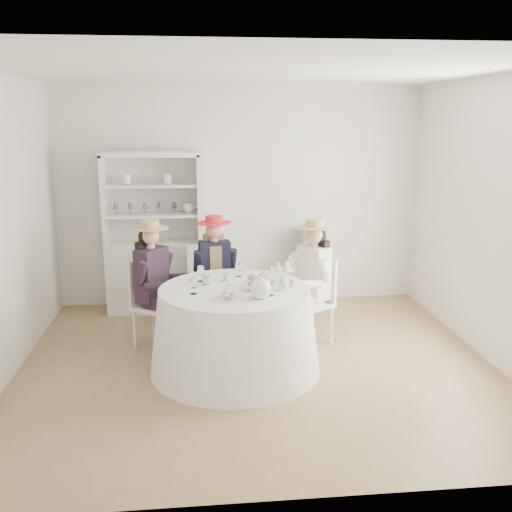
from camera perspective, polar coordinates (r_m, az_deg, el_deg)
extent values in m
plane|color=olive|center=(5.57, 0.11, -10.81)|extent=(4.50, 4.50, 0.00)
plane|color=white|center=(5.08, 0.12, 18.11)|extent=(4.50, 4.50, 0.00)
plane|color=silver|center=(7.12, -1.58, 5.95)|extent=(4.50, 0.00, 4.50)
plane|color=silver|center=(3.23, 3.84, -3.59)|extent=(4.50, 0.00, 4.50)
plane|color=silver|center=(5.83, 22.71, 3.17)|extent=(0.00, 4.50, 4.50)
cone|color=white|center=(5.34, -2.13, -7.42)|extent=(1.58, 1.58, 0.77)
cylinder|color=white|center=(5.21, -2.16, -3.34)|extent=(1.38, 1.38, 0.02)
cube|color=silver|center=(7.06, -10.02, -1.99)|extent=(1.19, 0.60, 0.85)
cube|color=silver|center=(7.05, -10.23, 5.85)|extent=(1.13, 0.21, 1.04)
cube|color=silver|center=(6.81, -10.53, 9.98)|extent=(1.19, 0.60, 0.06)
cube|color=silver|center=(6.93, -14.90, 5.48)|extent=(0.10, 0.43, 1.04)
cube|color=silver|center=(6.85, -5.74, 5.77)|extent=(0.10, 0.43, 1.04)
cube|color=silver|center=(6.89, -10.28, 4.08)|extent=(1.11, 0.54, 0.03)
cube|color=silver|center=(6.85, -10.40, 6.97)|extent=(1.11, 0.54, 0.03)
sphere|color=white|center=(6.86, -6.74, 4.80)|extent=(0.13, 0.13, 0.13)
cube|color=silver|center=(7.20, 5.15, -2.35)|extent=(0.54, 0.54, 0.65)
cylinder|color=black|center=(7.08, 5.23, 1.47)|extent=(0.39, 0.39, 0.33)
cube|color=silver|center=(5.95, -10.09, -5.02)|extent=(0.52, 0.52, 0.04)
cylinder|color=silver|center=(5.83, -9.80, -7.67)|extent=(0.03, 0.03, 0.41)
cylinder|color=silver|center=(6.05, -8.00, -6.81)|extent=(0.03, 0.03, 0.41)
cylinder|color=silver|center=(6.01, -12.03, -7.10)|extent=(0.03, 0.03, 0.41)
cylinder|color=silver|center=(6.22, -10.20, -6.29)|extent=(0.03, 0.03, 0.41)
cube|color=silver|center=(5.98, -11.44, -2.46)|extent=(0.23, 0.30, 0.47)
cube|color=black|center=(5.87, -10.37, -1.79)|extent=(0.35, 0.38, 0.54)
cube|color=black|center=(5.80, -9.80, -4.74)|extent=(0.33, 0.28, 0.11)
cylinder|color=black|center=(5.82, -8.68, -7.57)|extent=(0.09, 0.09, 0.43)
cylinder|color=black|center=(5.68, -11.36, -1.65)|extent=(0.18, 0.16, 0.26)
cube|color=black|center=(5.92, -8.77, -4.30)|extent=(0.33, 0.28, 0.11)
cylinder|color=black|center=(5.94, -7.67, -7.08)|extent=(0.09, 0.09, 0.43)
cylinder|color=black|center=(5.97, -8.94, -0.81)|extent=(0.18, 0.16, 0.26)
cylinder|color=#D8A889|center=(5.80, -10.50, 0.97)|extent=(0.08, 0.08, 0.07)
sphere|color=#D8A889|center=(5.77, -10.54, 1.96)|extent=(0.18, 0.18, 0.18)
sphere|color=black|center=(5.80, -10.85, 1.86)|extent=(0.18, 0.18, 0.18)
cube|color=black|center=(5.87, -11.00, -0.20)|extent=(0.19, 0.23, 0.35)
cylinder|color=tan|center=(5.76, -10.58, 2.78)|extent=(0.37, 0.37, 0.01)
cylinder|color=tan|center=(5.75, -10.59, 3.14)|extent=(0.19, 0.19, 0.07)
cube|color=silver|center=(6.27, -4.08, -3.94)|extent=(0.41, 0.41, 0.04)
cylinder|color=silver|center=(6.18, -5.16, -6.29)|extent=(0.03, 0.03, 0.40)
cylinder|color=silver|center=(6.23, -2.48, -6.10)|extent=(0.03, 0.03, 0.40)
cylinder|color=silver|center=(6.46, -5.54, -5.42)|extent=(0.03, 0.03, 0.40)
cylinder|color=silver|center=(6.50, -2.98, -5.24)|extent=(0.03, 0.03, 0.40)
cube|color=silver|center=(6.36, -4.36, -1.38)|extent=(0.35, 0.07, 0.46)
cube|color=black|center=(6.20, -4.16, -0.91)|extent=(0.35, 0.22, 0.53)
cube|color=tan|center=(6.20, -4.16, -0.91)|extent=(0.15, 0.22, 0.46)
cube|color=black|center=(6.14, -4.68, -3.64)|extent=(0.16, 0.32, 0.11)
cylinder|color=black|center=(6.10, -4.44, -6.45)|extent=(0.09, 0.09, 0.42)
cylinder|color=black|center=(6.12, -5.86, -0.51)|extent=(0.10, 0.17, 0.25)
cube|color=black|center=(6.16, -3.16, -3.54)|extent=(0.16, 0.32, 0.11)
cylinder|color=black|center=(6.13, -2.91, -6.34)|extent=(0.09, 0.09, 0.42)
cylinder|color=black|center=(6.18, -2.38, -0.31)|extent=(0.10, 0.17, 0.25)
cylinder|color=#D8A889|center=(6.13, -4.20, 1.66)|extent=(0.08, 0.08, 0.07)
sphere|color=#D8A889|center=(6.11, -4.22, 2.58)|extent=(0.17, 0.17, 0.17)
sphere|color=tan|center=(6.16, -4.28, 2.53)|extent=(0.17, 0.17, 0.17)
cube|color=tan|center=(6.23, -4.29, 0.64)|extent=(0.23, 0.10, 0.35)
cylinder|color=red|center=(6.10, -4.23, 3.34)|extent=(0.37, 0.37, 0.01)
cylinder|color=red|center=(6.09, -4.24, 3.68)|extent=(0.18, 0.18, 0.07)
cube|color=silver|center=(5.97, 5.59, -4.82)|extent=(0.51, 0.51, 0.04)
cylinder|color=silver|center=(6.06, 3.55, -6.66)|extent=(0.03, 0.03, 0.41)
cylinder|color=silver|center=(5.85, 5.44, -7.46)|extent=(0.03, 0.03, 0.41)
cylinder|color=silver|center=(6.24, 5.65, -6.08)|extent=(0.03, 0.03, 0.41)
cylinder|color=silver|center=(6.04, 7.55, -6.82)|extent=(0.03, 0.03, 0.41)
cube|color=silver|center=(6.01, 6.83, -2.24)|extent=(0.20, 0.32, 0.46)
cube|color=white|center=(5.89, 5.80, -1.61)|extent=(0.33, 0.38, 0.54)
cube|color=white|center=(5.94, 4.27, -4.15)|extent=(0.33, 0.27, 0.11)
cylinder|color=white|center=(5.95, 3.26, -6.94)|extent=(0.09, 0.09, 0.43)
cylinder|color=white|center=(5.98, 4.32, -0.68)|extent=(0.18, 0.15, 0.26)
cube|color=white|center=(5.82, 5.34, -4.55)|extent=(0.33, 0.27, 0.11)
cylinder|color=white|center=(5.83, 4.32, -7.40)|extent=(0.09, 0.09, 0.43)
cylinder|color=white|center=(5.71, 6.84, -1.45)|extent=(0.18, 0.15, 0.26)
cylinder|color=#D8A889|center=(5.82, 5.87, 1.12)|extent=(0.08, 0.08, 0.07)
sphere|color=#D8A889|center=(5.80, 5.90, 2.11)|extent=(0.18, 0.18, 0.18)
sphere|color=black|center=(5.83, 6.20, 2.02)|extent=(0.18, 0.18, 0.18)
cube|color=black|center=(5.90, 6.38, -0.02)|extent=(0.18, 0.23, 0.35)
cylinder|color=tan|center=(5.78, 5.92, 2.92)|extent=(0.37, 0.37, 0.01)
cylinder|color=tan|center=(5.77, 5.93, 3.29)|extent=(0.19, 0.19, 0.07)
cube|color=silver|center=(6.63, -8.42, -2.86)|extent=(0.40, 0.40, 0.04)
cylinder|color=silver|center=(6.85, -7.05, -4.24)|extent=(0.03, 0.03, 0.43)
cylinder|color=silver|center=(6.85, -9.64, -4.32)|extent=(0.03, 0.03, 0.43)
cylinder|color=silver|center=(6.55, -7.01, -5.07)|extent=(0.03, 0.03, 0.43)
cylinder|color=silver|center=(6.56, -9.73, -5.15)|extent=(0.03, 0.03, 0.43)
cube|color=silver|center=(6.40, -8.52, -1.06)|extent=(0.37, 0.04, 0.48)
imported|color=white|center=(5.31, -4.99, -2.56)|extent=(0.10, 0.10, 0.07)
imported|color=white|center=(5.43, -2.99, -2.18)|extent=(0.09, 0.09, 0.06)
imported|color=white|center=(5.33, 0.74, -2.48)|extent=(0.08, 0.08, 0.06)
imported|color=white|center=(5.15, -0.07, -3.07)|extent=(0.23, 0.23, 0.05)
sphere|color=pink|center=(5.22, 1.00, -2.18)|extent=(0.07, 0.07, 0.07)
sphere|color=white|center=(5.25, 0.84, -2.08)|extent=(0.07, 0.07, 0.07)
sphere|color=pink|center=(5.27, 0.50, -2.03)|extent=(0.07, 0.07, 0.07)
sphere|color=white|center=(5.26, 0.11, -2.04)|extent=(0.07, 0.07, 0.07)
sphere|color=pink|center=(5.24, -0.18, -2.11)|extent=(0.07, 0.07, 0.07)
sphere|color=white|center=(5.21, -0.26, -2.22)|extent=(0.07, 0.07, 0.07)
sphere|color=pink|center=(5.18, -0.11, -2.31)|extent=(0.07, 0.07, 0.07)
sphere|color=white|center=(5.16, 0.24, -2.37)|extent=(0.07, 0.07, 0.07)
sphere|color=pink|center=(5.16, 0.63, -2.36)|extent=(0.07, 0.07, 0.07)
sphere|color=white|center=(5.19, 0.92, -2.28)|extent=(0.07, 0.07, 0.07)
sphere|color=white|center=(4.90, 0.45, -3.30)|extent=(0.19, 0.19, 0.19)
cylinder|color=white|center=(4.91, 1.77, -3.14)|extent=(0.11, 0.03, 0.09)
cylinder|color=white|center=(4.87, 0.45, -2.25)|extent=(0.04, 0.04, 0.02)
cylinder|color=white|center=(4.90, -2.87, -4.23)|extent=(0.25, 0.25, 0.01)
cube|color=beige|center=(4.88, -3.43, -4.06)|extent=(0.06, 0.04, 0.03)
cube|color=beige|center=(4.89, -2.88, -3.84)|extent=(0.07, 0.05, 0.03)
cube|color=beige|center=(4.92, -2.33, -3.89)|extent=(0.07, 0.06, 0.03)
cube|color=beige|center=(4.93, -3.12, -3.72)|extent=(0.07, 0.07, 0.03)
cube|color=beige|center=(4.86, -2.51, -4.10)|extent=(0.06, 0.07, 0.03)
cylinder|color=white|center=(5.23, 2.72, -3.09)|extent=(0.25, 0.25, 0.01)
cylinder|color=white|center=(5.21, 2.73, -2.29)|extent=(0.02, 0.02, 0.16)
cylinder|color=white|center=(5.18, 2.74, -1.41)|extent=(0.19, 0.19, 0.01)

